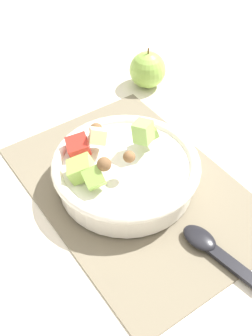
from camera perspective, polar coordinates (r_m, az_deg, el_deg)
ground_plane at (r=0.73m, az=1.30°, el=-2.84°), size 2.40×2.40×0.00m
placemat at (r=0.73m, az=1.30°, el=-2.69°), size 0.44×0.30×0.01m
salad_bowl at (r=0.71m, az=-0.13°, el=-0.28°), size 0.24×0.24×0.11m
serving_spoon at (r=0.65m, az=12.32°, el=-11.10°), size 0.20×0.06×0.01m
whole_apple at (r=0.94m, az=2.87°, el=12.85°), size 0.08×0.08×0.09m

